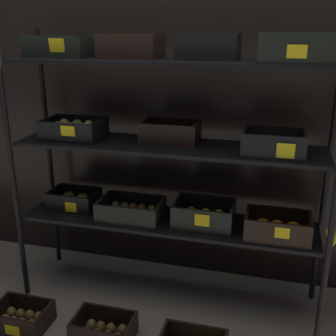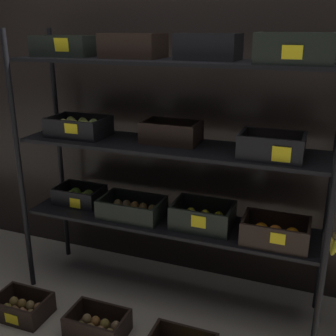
{
  "view_description": "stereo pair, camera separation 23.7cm",
  "coord_description": "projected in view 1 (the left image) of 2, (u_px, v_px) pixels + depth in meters",
  "views": [
    {
      "loc": [
        0.57,
        -2.17,
        1.62
      ],
      "look_at": [
        0.0,
        0.0,
        0.86
      ],
      "focal_mm": 44.34,
      "sensor_mm": 36.0,
      "label": 1
    },
    {
      "loc": [
        0.8,
        -2.1,
        1.62
      ],
      "look_at": [
        0.0,
        0.0,
        0.86
      ],
      "focal_mm": 44.34,
      "sensor_mm": 36.0,
      "label": 2
    }
  ],
  "objects": [
    {
      "name": "crate_ground_left_kiwi",
      "position": [
        104.0,
        331.0,
        2.26
      ],
      "size": [
        0.33,
        0.21,
        0.13
      ],
      "color": "black",
      "rests_on": "ground_plane"
    },
    {
      "name": "ground_plane",
      "position": [
        168.0,
        295.0,
        2.64
      ],
      "size": [
        10.0,
        10.0,
        0.0
      ],
      "primitive_type": "plane",
      "color": "gray"
    },
    {
      "name": "display_rack",
      "position": [
        168.0,
        144.0,
        2.32
      ],
      "size": [
        1.88,
        0.44,
        1.62
      ],
      "color": "black",
      "rests_on": "ground_plane"
    },
    {
      "name": "crate_ground_kiwi",
      "position": [
        22.0,
        318.0,
        2.36
      ],
      "size": [
        0.31,
        0.23,
        0.13
      ],
      "color": "black",
      "rests_on": "ground_plane"
    },
    {
      "name": "storefront_wall",
      "position": [
        185.0,
        73.0,
        2.58
      ],
      "size": [
        4.16,
        0.12,
        2.7
      ],
      "primitive_type": "cube",
      "color": "black",
      "rests_on": "ground_plane"
    }
  ]
}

